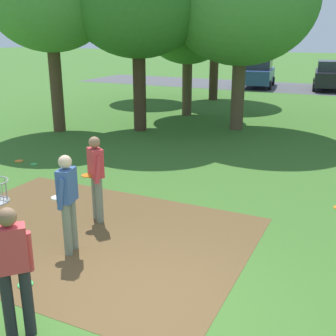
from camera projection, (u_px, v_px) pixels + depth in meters
The scene contains 15 objects.
ground_plane at pixel (144, 305), 5.81m from camera, with size 160.00×160.00×0.00m, color #3D6B28.
dirt_tee_pad at pixel (84, 234), 7.84m from camera, with size 6.00×4.34×0.01m, color brown.
player_throwing at pixel (96, 174), 8.15m from camera, with size 0.48×0.45×1.71m.
player_waiting_left at pixel (13, 266), 4.93m from camera, with size 0.45×0.45×1.71m.
player_waiting_right at pixel (68, 198), 6.95m from camera, with size 0.43×0.49×1.71m.
frisbee_far_left at pixel (34, 164), 11.98m from camera, with size 0.20×0.20×0.02m, color green.
frisbee_far_right at pixel (25, 285), 6.26m from camera, with size 0.22×0.22×0.02m, color green.
frisbee_scattered_b at pixel (19, 161), 12.28m from camera, with size 0.24×0.24×0.02m, color orange.
tree_near_left at pixel (243, 0), 14.99m from camera, with size 5.41×5.41×6.98m.
tree_mid_left at pixel (139, 14), 22.65m from camera, with size 4.00×4.00×6.25m.
tree_mid_center at pixel (216, 6), 22.04m from camera, with size 5.03×5.03×7.07m.
tree_far_center at pixel (188, 26), 18.00m from camera, with size 3.78×3.78×5.46m.
parking_lot_strip at pixel (330, 90), 27.65m from camera, with size 36.00×6.00×0.01m, color #4C4C51.
parked_car_leftmost at pixel (259, 73), 28.71m from camera, with size 2.39×4.40×1.84m.
parked_car_center_left at pixel (330, 75), 27.41m from camera, with size 2.35×4.39×1.84m.
Camera 1 is at (2.43, -4.33, 3.57)m, focal length 45.20 mm.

